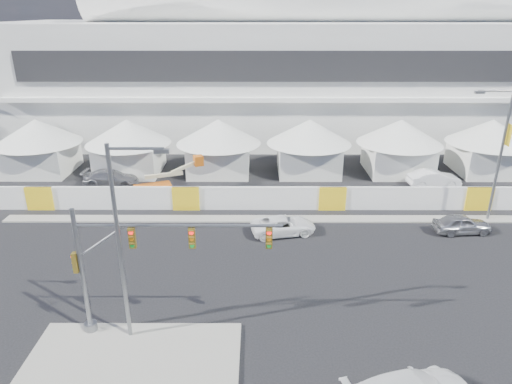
{
  "coord_description": "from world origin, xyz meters",
  "views": [
    {
      "loc": [
        -0.18,
        -20.05,
        15.36
      ],
      "look_at": [
        -0.25,
        10.0,
        3.35
      ],
      "focal_mm": 32.0,
      "sensor_mm": 36.0,
      "label": 1
    }
  ],
  "objects_px": {
    "pickup_curb": "(283,225)",
    "streetlight_curb": "(499,147)",
    "lot_car_a": "(434,179)",
    "streetlight_median": "(123,233)",
    "lot_car_c": "(111,178)",
    "sedan_silver": "(462,224)",
    "boom_lift": "(159,186)",
    "traffic_mast": "(127,264)"
  },
  "relations": [
    {
      "from": "lot_car_a",
      "to": "streetlight_median",
      "type": "xyz_separation_m",
      "value": [
        -22.58,
        -21.15,
        5.08
      ]
    },
    {
      "from": "pickup_curb",
      "to": "sedan_silver",
      "type": "bearing_deg",
      "value": -100.7
    },
    {
      "from": "traffic_mast",
      "to": "boom_lift",
      "type": "xyz_separation_m",
      "value": [
        -2.39,
        18.58,
        -3.12
      ]
    },
    {
      "from": "sedan_silver",
      "to": "lot_car_a",
      "type": "bearing_deg",
      "value": -11.84
    },
    {
      "from": "pickup_curb",
      "to": "streetlight_curb",
      "type": "distance_m",
      "value": 17.0
    },
    {
      "from": "pickup_curb",
      "to": "streetlight_median",
      "type": "bearing_deg",
      "value": 133.46
    },
    {
      "from": "lot_car_a",
      "to": "traffic_mast",
      "type": "height_order",
      "value": "traffic_mast"
    },
    {
      "from": "sedan_silver",
      "to": "traffic_mast",
      "type": "bearing_deg",
      "value": 113.95
    },
    {
      "from": "pickup_curb",
      "to": "lot_car_a",
      "type": "height_order",
      "value": "lot_car_a"
    },
    {
      "from": "lot_car_a",
      "to": "streetlight_median",
      "type": "bearing_deg",
      "value": 128.47
    },
    {
      "from": "streetlight_curb",
      "to": "sedan_silver",
      "type": "bearing_deg",
      "value": -141.52
    },
    {
      "from": "sedan_silver",
      "to": "lot_car_c",
      "type": "relative_size",
      "value": 0.81
    },
    {
      "from": "lot_car_c",
      "to": "streetlight_curb",
      "type": "bearing_deg",
      "value": -101.59
    },
    {
      "from": "lot_car_a",
      "to": "lot_car_c",
      "type": "height_order",
      "value": "lot_car_a"
    },
    {
      "from": "traffic_mast",
      "to": "boom_lift",
      "type": "bearing_deg",
      "value": 97.34
    },
    {
      "from": "lot_car_c",
      "to": "streetlight_median",
      "type": "bearing_deg",
      "value": -158.66
    },
    {
      "from": "streetlight_median",
      "to": "pickup_curb",
      "type": "bearing_deg",
      "value": 54.91
    },
    {
      "from": "pickup_curb",
      "to": "streetlight_median",
      "type": "xyz_separation_m",
      "value": [
        -8.07,
        -11.48,
        5.21
      ]
    },
    {
      "from": "pickup_curb",
      "to": "traffic_mast",
      "type": "distance_m",
      "value": 14.19
    },
    {
      "from": "traffic_mast",
      "to": "boom_lift",
      "type": "height_order",
      "value": "traffic_mast"
    },
    {
      "from": "lot_car_c",
      "to": "traffic_mast",
      "type": "relative_size",
      "value": 0.51
    },
    {
      "from": "lot_car_c",
      "to": "lot_car_a",
      "type": "bearing_deg",
      "value": -88.68
    },
    {
      "from": "sedan_silver",
      "to": "boom_lift",
      "type": "xyz_separation_m",
      "value": [
        -23.77,
        7.3,
        0.15
      ]
    },
    {
      "from": "traffic_mast",
      "to": "streetlight_median",
      "type": "relative_size",
      "value": 1.01
    },
    {
      "from": "streetlight_median",
      "to": "boom_lift",
      "type": "distance_m",
      "value": 19.76
    },
    {
      "from": "lot_car_a",
      "to": "streetlight_median",
      "type": "relative_size",
      "value": 0.48
    },
    {
      "from": "sedan_silver",
      "to": "streetlight_median",
      "type": "height_order",
      "value": "streetlight_median"
    },
    {
      "from": "lot_car_a",
      "to": "streetlight_median",
      "type": "height_order",
      "value": "streetlight_median"
    },
    {
      "from": "sedan_silver",
      "to": "pickup_curb",
      "type": "bearing_deg",
      "value": 86.87
    },
    {
      "from": "streetlight_median",
      "to": "streetlight_curb",
      "type": "height_order",
      "value": "streetlight_curb"
    },
    {
      "from": "lot_car_a",
      "to": "boom_lift",
      "type": "distance_m",
      "value": 25.19
    },
    {
      "from": "traffic_mast",
      "to": "streetlight_median",
      "type": "bearing_deg",
      "value": -72.15
    },
    {
      "from": "pickup_curb",
      "to": "lot_car_c",
      "type": "bearing_deg",
      "value": 46.04
    },
    {
      "from": "sedan_silver",
      "to": "streetlight_median",
      "type": "bearing_deg",
      "value": 114.86
    },
    {
      "from": "lot_car_c",
      "to": "traffic_mast",
      "type": "distance_m",
      "value": 22.59
    },
    {
      "from": "streetlight_curb",
      "to": "pickup_curb",
      "type": "bearing_deg",
      "value": -171.49
    },
    {
      "from": "lot_car_a",
      "to": "sedan_silver",
      "type": "bearing_deg",
      "value": 167.38
    },
    {
      "from": "boom_lift",
      "to": "lot_car_c",
      "type": "bearing_deg",
      "value": 132.29
    },
    {
      "from": "lot_car_a",
      "to": "streetlight_curb",
      "type": "xyz_separation_m",
      "value": [
        1.46,
        -7.28,
        5.18
      ]
    },
    {
      "from": "traffic_mast",
      "to": "boom_lift",
      "type": "distance_m",
      "value": 18.99
    },
    {
      "from": "sedan_silver",
      "to": "streetlight_curb",
      "type": "bearing_deg",
      "value": -55.41
    },
    {
      "from": "boom_lift",
      "to": "streetlight_median",
      "type": "bearing_deg",
      "value": -103.89
    }
  ]
}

